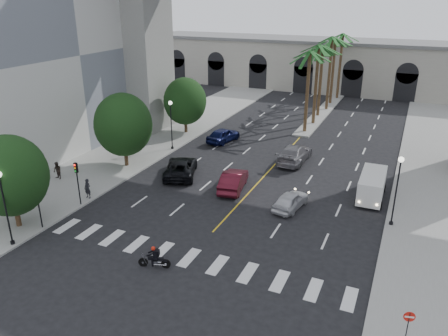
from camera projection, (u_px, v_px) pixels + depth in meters
ground at (200, 246)px, 29.02m from camera, size 140.00×140.00×0.00m
sidewalk_left at (139, 148)px, 47.37m from camera, size 8.00×100.00×0.15m
sidewalk_right at (443, 196)px, 36.08m from camera, size 8.00×100.00×0.15m
median at (322, 113)px, 61.24m from camera, size 2.00×24.00×0.20m
building_left at (19, 48)px, 45.54m from camera, size 16.50×32.50×20.60m
pier_building at (346, 66)px, 74.12m from camera, size 71.00×10.50×8.50m
palm_a at (310, 56)px, 49.41m from camera, size 3.20×3.20×10.30m
palm_b at (319, 49)px, 52.66m from camera, size 3.20×3.20×10.60m
palm_c at (323, 50)px, 56.34m from camera, size 3.20×3.20×10.10m
palm_d at (332, 41)px, 59.33m from camera, size 3.20×3.20×10.90m
palm_e at (336, 42)px, 62.99m from camera, size 3.20×3.20×10.40m
palm_f at (343, 37)px, 66.17m from camera, size 3.20×3.20×10.70m
street_tree_near at (9, 176)px, 29.88m from camera, size 5.20×5.20×6.89m
street_tree_mid at (123, 125)px, 40.84m from camera, size 5.44×5.44×7.21m
street_tree_far at (185, 101)px, 51.14m from camera, size 5.04×5.04×6.68m
lamp_post_left_near at (4, 202)px, 27.87m from camera, size 0.40×0.40×5.35m
lamp_post_left_far at (171, 121)px, 45.70m from camera, size 0.40×0.40×5.35m
lamp_post_right at (397, 185)px, 30.32m from camera, size 0.40×0.40×5.35m
traffic_signal_near at (37, 197)px, 30.22m from camera, size 0.25×0.18×3.65m
traffic_signal_far at (77, 177)px, 33.62m from camera, size 0.25×0.18×3.65m
motorcycle_rider at (155, 258)px, 26.54m from camera, size 1.97×0.75×1.46m
car_a at (290, 200)px, 33.91m from camera, size 2.24×4.24×1.37m
car_b at (233, 180)px, 37.22m from camera, size 2.59×5.18×1.63m
car_c at (181, 167)px, 40.04m from camera, size 4.56×6.29×1.59m
car_d at (294, 154)px, 43.29m from camera, size 2.55×5.97×1.72m
car_e at (223, 135)px, 49.21m from camera, size 2.77×4.95×1.59m
cargo_van at (372, 185)px, 35.32m from camera, size 2.08×5.04×2.13m
pedestrian_a at (88, 189)px, 35.26m from camera, size 0.62×0.43×1.64m
pedestrian_b at (57, 171)px, 38.91m from camera, size 0.89×0.76×1.59m
do_not_enter_sign at (408, 323)px, 19.99m from camera, size 0.53×0.15×2.20m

